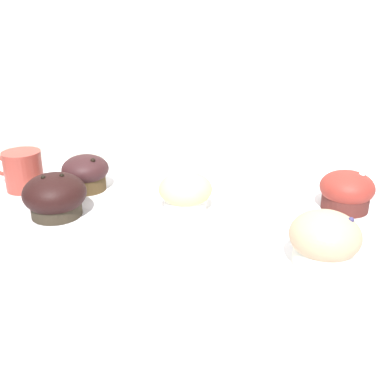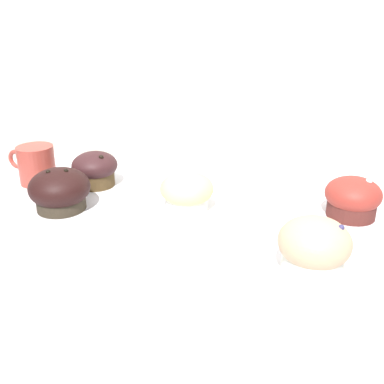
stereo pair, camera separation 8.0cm
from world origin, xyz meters
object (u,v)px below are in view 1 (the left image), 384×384
Objects in this scene: muffin_front_left at (86,173)px; muffin_front_right at (324,241)px; muffin_front_center at (347,191)px; muffin_back_right at (185,192)px; muffin_back_left at (56,196)px; coffee_cup at (23,170)px.

muffin_front_left is 0.50m from muffin_front_right.
muffin_back_right is at bearing -174.87° from muffin_front_center.
muffin_front_center is at bearing 69.00° from muffin_front_right.
muffin_back_right is (0.23, 0.04, -0.00)m from muffin_back_left.
muffin_front_left is (0.02, 0.12, -0.00)m from muffin_back_left.
coffee_cup reaches higher than muffin_front_center.
muffin_back_right is 1.04× the size of muffin_front_left.
coffee_cup is (-0.64, 0.05, 0.01)m from muffin_front_center.
muffin_back_left is 1.13× the size of muffin_back_right.
muffin_front_right reaches higher than muffin_front_center.
muffin_back_left is at bearing -172.69° from muffin_front_center.
muffin_front_right is at bearing -17.28° from muffin_back_left.
muffin_back_left is 0.98× the size of coffee_cup.
muffin_front_center is 0.53m from muffin_back_left.
muffin_front_left is 0.13m from coffee_cup.
muffin_front_right reaches higher than muffin_back_left.
muffin_front_center is 0.30m from muffin_back_right.
muffin_front_center is 1.04× the size of muffin_front_left.
coffee_cup reaches higher than muffin_front_left.
muffin_back_left is at bearing -169.92° from muffin_back_right.
coffee_cup reaches higher than muffin_back_right.
coffee_cup is at bearing 155.64° from muffin_front_right.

